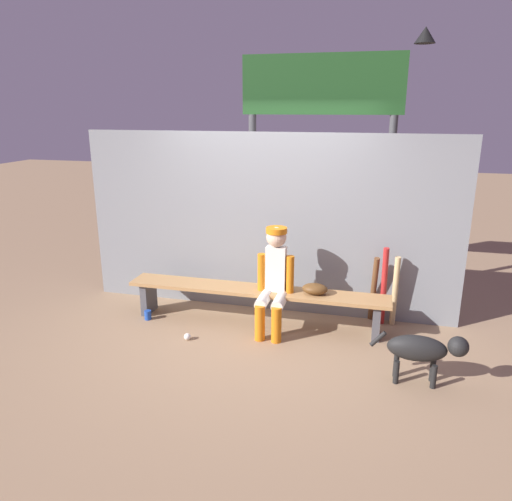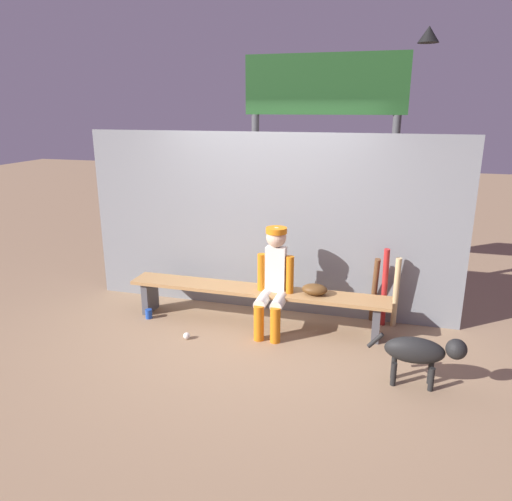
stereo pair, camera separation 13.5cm
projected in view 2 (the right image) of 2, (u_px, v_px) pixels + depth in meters
name	position (u px, v px, depth m)	size (l,w,h in m)	color
ground_plane	(256.00, 324.00, 5.58)	(30.00, 30.00, 0.00)	#937556
chainlink_fence	(267.00, 224.00, 5.72)	(4.50, 0.03, 2.14)	gray
dugout_bench	(256.00, 295.00, 5.48)	(2.99, 0.36, 0.43)	#AD7F4C
player_seated	(274.00, 277.00, 5.24)	(0.41, 0.55, 1.16)	silver
baseball_glove	(315.00, 289.00, 5.27)	(0.28, 0.20, 0.12)	#593819
bat_wood_dark	(374.00, 290.00, 5.49)	(0.06, 0.06, 0.81)	brown
bat_aluminum_red	(385.00, 288.00, 5.38)	(0.06, 0.06, 0.94)	#B22323
bat_wood_natural	(396.00, 293.00, 5.38)	(0.06, 0.06, 0.83)	tan
baseball	(187.00, 336.00, 5.20)	(0.07, 0.07, 0.07)	white
cup_on_ground	(149.00, 314.00, 5.71)	(0.08, 0.08, 0.11)	#1E47AD
cup_on_bench	(290.00, 286.00, 5.39)	(0.08, 0.08, 0.11)	#1E47AD
scoreboard	(329.00, 115.00, 6.06)	(2.31, 0.27, 3.28)	#3F3F42
dog	(421.00, 352.00, 4.25)	(0.84, 0.20, 0.49)	black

